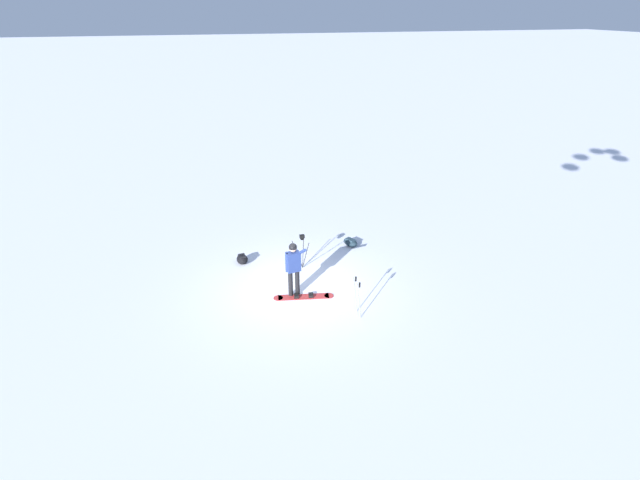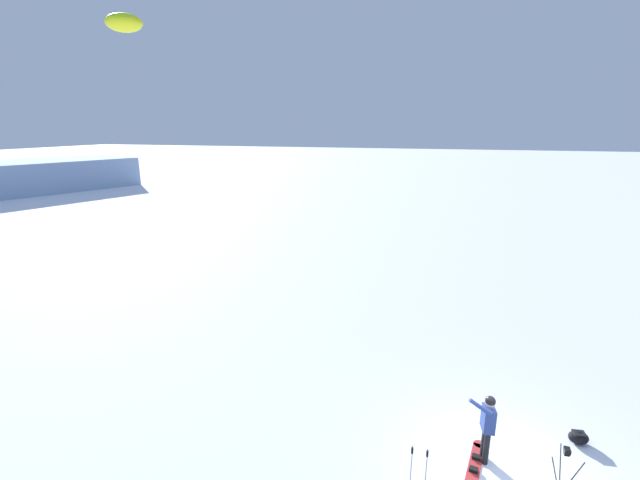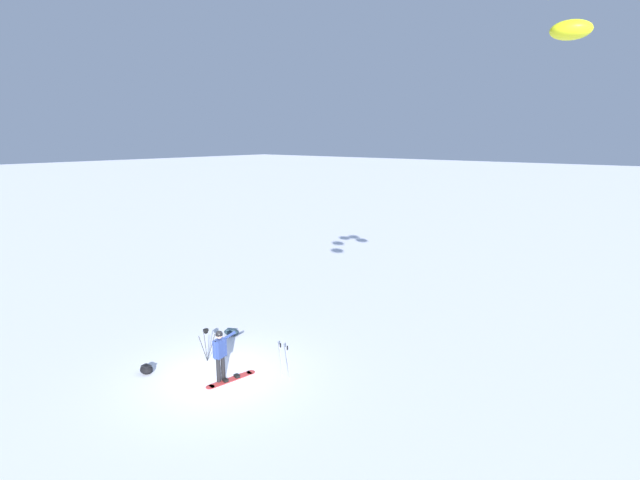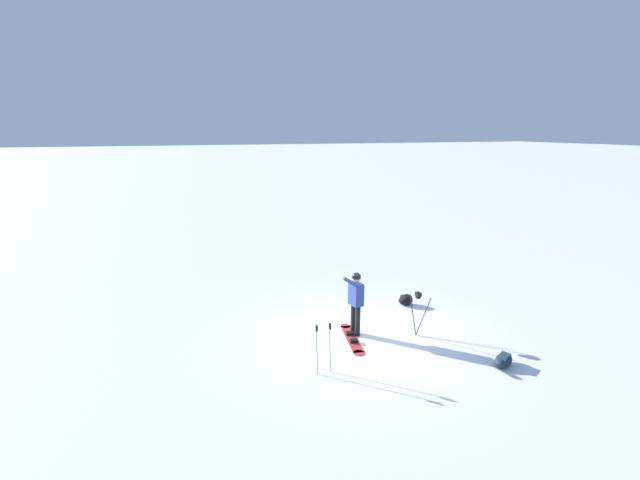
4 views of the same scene
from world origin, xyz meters
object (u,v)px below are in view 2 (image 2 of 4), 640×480
ski_poles (419,465)px  gear_bag_large (578,437)px  snowboard (475,464)px  camera_tripod (565,462)px  snowboarder (488,421)px

ski_poles → gear_bag_large: bearing=36.0°
snowboard → gear_bag_large: (2.57, 1.55, 0.15)m
camera_tripod → ski_poles: bearing=-164.0°
gear_bag_large → snowboarder: bearing=-151.2°
camera_tripod → ski_poles: size_ratio=1.05×
snowboard → ski_poles: 1.94m
snowboard → snowboarder: bearing=50.5°
gear_bag_large → ski_poles: size_ratio=0.45×
snowboarder → ski_poles: 2.12m
snowboard → gear_bag_large: 3.00m
gear_bag_large → camera_tripod: size_ratio=0.43×
camera_tripod → ski_poles: 3.14m
snowboarder → gear_bag_large: 2.85m
snowboard → gear_bag_large: gear_bag_large is taller
gear_bag_large → camera_tripod: bearing=-113.4°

